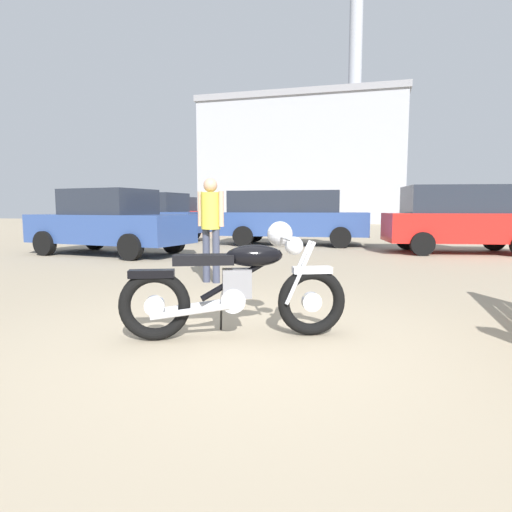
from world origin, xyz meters
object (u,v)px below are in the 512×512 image
at_px(white_estate_far, 291,216).
at_px(bystander, 211,219).
at_px(dark_sedan_left, 110,222).
at_px(pale_sedan_back, 143,215).
at_px(blue_hatchback_right, 458,219).
at_px(silver_sedan_mid, 162,213).
at_px(vintage_motorcycle, 240,284).

bearing_deg(white_estate_far, bystander, -93.12).
bearing_deg(dark_sedan_left, pale_sedan_back, -61.33).
distance_m(blue_hatchback_right, pale_sedan_back, 10.71).
height_order(blue_hatchback_right, silver_sedan_mid, blue_hatchback_right).
distance_m(bystander, white_estate_far, 7.50).
bearing_deg(white_estate_far, blue_hatchback_right, -20.33).
relative_size(vintage_motorcycle, dark_sedan_left, 0.45).
distance_m(bystander, silver_sedan_mid, 15.57).
bearing_deg(vintage_motorcycle, silver_sedan_mid, 97.73).
bearing_deg(silver_sedan_mid, white_estate_far, -29.03).
relative_size(blue_hatchback_right, dark_sedan_left, 0.92).
height_order(pale_sedan_back, silver_sedan_mid, same).
relative_size(blue_hatchback_right, silver_sedan_mid, 0.82).
bearing_deg(vintage_motorcycle, pale_sedan_back, 101.81).
height_order(dark_sedan_left, silver_sedan_mid, silver_sedan_mid).
bearing_deg(bystander, pale_sedan_back, -135.62).
distance_m(white_estate_far, dark_sedan_left, 5.73).
bearing_deg(silver_sedan_mid, bystander, -51.07).
xyz_separation_m(bystander, blue_hatchback_right, (4.91, 5.90, -0.10)).
distance_m(blue_hatchback_right, dark_sedan_left, 9.15).
xyz_separation_m(bystander, pale_sedan_back, (-5.51, 8.35, -0.08)).
relative_size(blue_hatchback_right, white_estate_far, 0.86).
relative_size(vintage_motorcycle, bystander, 1.20).
bearing_deg(vintage_motorcycle, bystander, 94.40).
distance_m(vintage_motorcycle, blue_hatchback_right, 9.43).
relative_size(white_estate_far, pale_sedan_back, 0.97).
height_order(blue_hatchback_right, pale_sedan_back, blue_hatchback_right).
bearing_deg(pale_sedan_back, blue_hatchback_right, -4.44).
relative_size(vintage_motorcycle, pale_sedan_back, 0.41).
xyz_separation_m(white_estate_far, pale_sedan_back, (-5.70, 0.85, 0.00)).
xyz_separation_m(white_estate_far, silver_sedan_mid, (-7.44, 6.28, 0.00)).
bearing_deg(dark_sedan_left, vintage_motorcycle, 139.88).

